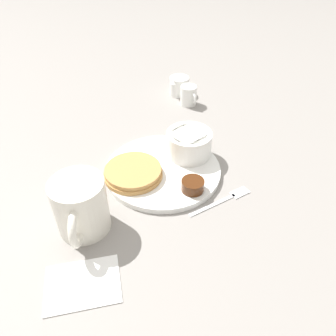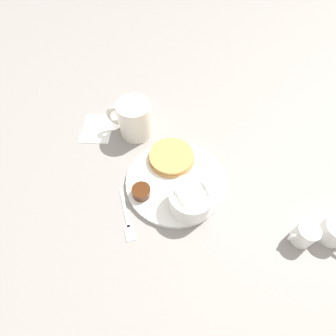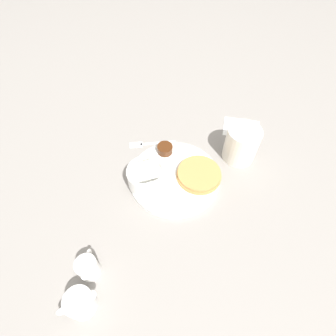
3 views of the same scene
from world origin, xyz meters
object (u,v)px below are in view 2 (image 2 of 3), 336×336
creamer_pitcher_far (335,232)px  coffee_mug (134,119)px  plate (175,181)px  creamer_pitcher_near (305,235)px  fork (127,219)px  bowl (191,199)px

creamer_pitcher_far → coffee_mug: bearing=52.2°
plate → creamer_pitcher_near: size_ratio=3.65×
coffee_mug → creamer_pitcher_far: coffee_mug is taller
coffee_mug → creamer_pitcher_near: bearing=-132.9°
creamer_pitcher_near → coffee_mug: bearing=47.1°
coffee_mug → creamer_pitcher_near: (-0.33, -0.36, -0.02)m
creamer_pitcher_near → fork: size_ratio=0.48×
coffee_mug → fork: 0.27m
creamer_pitcher_far → fork: 0.44m
plate → bowl: size_ratio=2.47×
coffee_mug → creamer_pitcher_near: 0.49m
bowl → fork: (-0.02, 0.14, -0.04)m
fork → creamer_pitcher_near: bearing=-100.0°
plate → fork: plate is taller
fork → bowl: bearing=-80.8°
fork → plate: bearing=-51.4°
coffee_mug → fork: coffee_mug is taller
bowl → creamer_pitcher_far: bowl is taller
bowl → fork: bowl is taller
bowl → creamer_pitcher_far: size_ratio=1.36×
plate → creamer_pitcher_far: bearing=-115.5°
coffee_mug → fork: (-0.27, 0.02, -0.05)m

